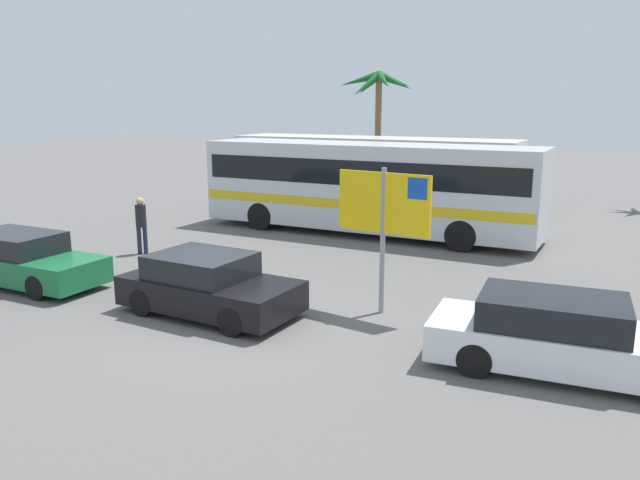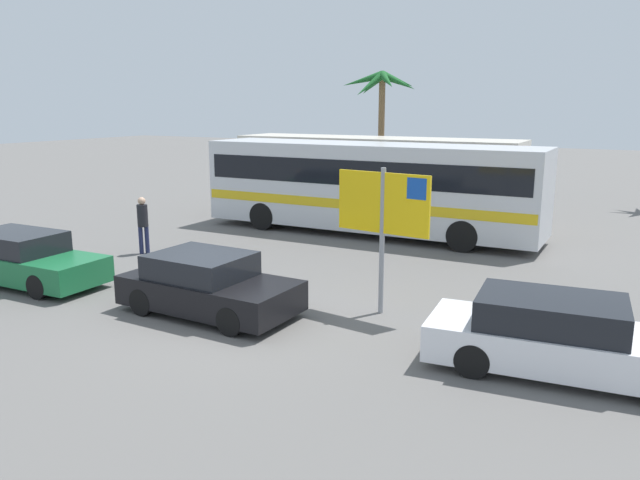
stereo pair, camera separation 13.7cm
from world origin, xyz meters
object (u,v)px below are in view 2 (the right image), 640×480
object	(u,v)px
ferry_sign	(385,209)
pedestrian_crossing_lot	(143,220)
car_green	(22,259)
bus_rear_coach	(374,171)
car_white	(562,338)
bus_front_coach	(369,184)
car_black	(208,285)

from	to	relation	value
ferry_sign	pedestrian_crossing_lot	size ratio (longest dim) A/B	1.82
car_green	pedestrian_crossing_lot	size ratio (longest dim) A/B	2.57
bus_rear_coach	ferry_sign	xyz separation A→B (m)	(5.24, -11.62, 0.54)
bus_rear_coach	car_white	xyz separation A→B (m)	(9.10, -13.04, -1.15)
bus_front_coach	pedestrian_crossing_lot	xyz separation A→B (m)	(-4.86, -6.06, -0.75)
pedestrian_crossing_lot	bus_front_coach	bearing A→B (deg)	-79.02
car_white	bus_front_coach	bearing A→B (deg)	124.51
bus_rear_coach	car_white	distance (m)	15.95
ferry_sign	car_white	world-z (taller)	ferry_sign
car_green	pedestrian_crossing_lot	world-z (taller)	pedestrian_crossing_lot
ferry_sign	car_black	size ratio (longest dim) A/B	0.81
car_green	pedestrian_crossing_lot	bearing A→B (deg)	83.00
bus_front_coach	car_black	xyz separation A→B (m)	(0.38, -9.55, -1.15)
bus_front_coach	car_black	bearing A→B (deg)	-87.75
ferry_sign	car_white	size ratio (longest dim) A/B	0.68
car_green	car_black	distance (m)	5.65
bus_rear_coach	car_black	bearing A→B (deg)	-82.11
car_black	ferry_sign	bearing A→B (deg)	30.04
bus_rear_coach	car_white	world-z (taller)	bus_rear_coach
car_white	car_green	bearing A→B (deg)	178.19
bus_rear_coach	pedestrian_crossing_lot	xyz separation A→B (m)	(-3.38, -9.92, -0.75)
bus_front_coach	car_black	world-z (taller)	bus_front_coach
bus_rear_coach	pedestrian_crossing_lot	bearing A→B (deg)	-108.81
car_green	car_white	size ratio (longest dim) A/B	0.95
car_black	pedestrian_crossing_lot	xyz separation A→B (m)	(-5.24, 3.50, 0.40)
ferry_sign	car_green	xyz separation A→B (m)	(-9.02, -2.19, -1.69)
bus_rear_coach	ferry_sign	distance (m)	12.76
car_white	car_black	bearing A→B (deg)	177.79
car_white	pedestrian_crossing_lot	distance (m)	12.87
bus_front_coach	car_green	distance (m)	11.31
ferry_sign	pedestrian_crossing_lot	bearing A→B (deg)	176.47
pedestrian_crossing_lot	car_black	bearing A→B (deg)	-163.98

